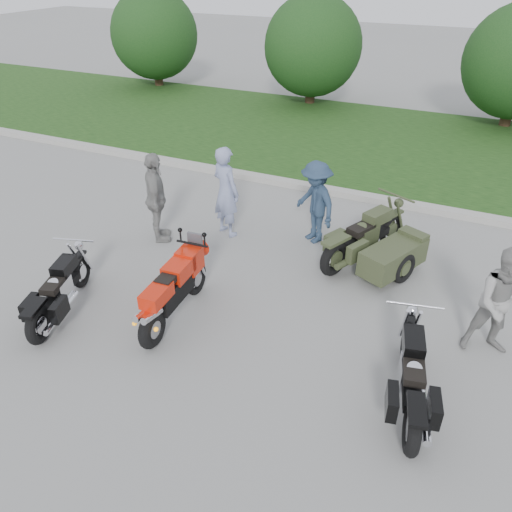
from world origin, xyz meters
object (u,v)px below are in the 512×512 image
at_px(person_stripe, 226,192).
at_px(person_back, 156,198).
at_px(person_denim, 315,202).
at_px(cruiser_left, 58,294).
at_px(person_grey, 503,303).
at_px(sportbike_red, 173,290).
at_px(cruiser_right, 411,380).
at_px(cruiser_sidecar, 380,249).

distance_m(person_stripe, person_back, 1.43).
bearing_deg(person_denim, person_back, -119.44).
height_order(cruiser_left, person_stripe, person_stripe).
height_order(person_grey, person_denim, person_grey).
bearing_deg(sportbike_red, cruiser_right, -7.42).
bearing_deg(person_back, person_denim, -100.38).
xyz_separation_m(sportbike_red, cruiser_left, (-1.80, -0.70, -0.17)).
relative_size(cruiser_left, person_denim, 1.20).
bearing_deg(cruiser_sidecar, person_back, -146.02).
relative_size(cruiser_right, person_stripe, 1.15).
distance_m(cruiser_sidecar, person_stripe, 3.34).
distance_m(cruiser_left, person_back, 2.89).
distance_m(person_stripe, person_denim, 1.86).
relative_size(sportbike_red, cruiser_right, 0.95).
bearing_deg(person_grey, cruiser_left, -180.00).
bearing_deg(sportbike_red, person_back, 125.58).
distance_m(cruiser_left, person_denim, 5.17).
bearing_deg(cruiser_left, person_stripe, 54.59).
relative_size(cruiser_left, person_back, 1.10).
height_order(person_grey, person_back, person_back).
relative_size(cruiser_left, cruiser_right, 0.93).
bearing_deg(cruiser_right, cruiser_left, 172.19).
height_order(sportbike_red, cruiser_right, sportbike_red).
distance_m(sportbike_red, person_back, 2.79).
bearing_deg(cruiser_sidecar, person_stripe, -157.17).
xyz_separation_m(cruiser_sidecar, person_stripe, (-3.30, 0.08, 0.53)).
relative_size(cruiser_sidecar, person_back, 1.21).
distance_m(sportbike_red, person_denim, 3.69).
bearing_deg(cruiser_sidecar, cruiser_left, -117.11).
distance_m(cruiser_sidecar, person_grey, 2.63).
bearing_deg(cruiser_sidecar, cruiser_right, -45.89).
height_order(cruiser_right, person_grey, person_grey).
bearing_deg(cruiser_left, person_denim, 37.02).
xyz_separation_m(person_denim, person_back, (-2.96, -1.33, 0.08)).
relative_size(cruiser_sidecar, person_stripe, 1.19).
distance_m(cruiser_left, person_grey, 6.94).
bearing_deg(person_denim, cruiser_right, -18.32).
relative_size(person_grey, person_denim, 1.02).
distance_m(person_grey, person_back, 6.59).
xyz_separation_m(cruiser_left, person_grey, (6.60, 2.08, 0.47)).
bearing_deg(sportbike_red, cruiser_sidecar, 43.34).
xyz_separation_m(person_stripe, person_back, (-1.16, -0.84, -0.02)).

